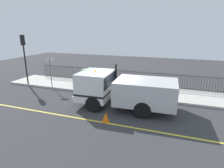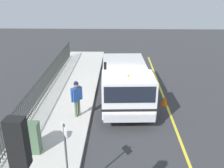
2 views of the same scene
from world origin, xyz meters
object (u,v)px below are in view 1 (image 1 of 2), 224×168
(work_truck, at_px, (120,88))
(street_sign, at_px, (50,68))
(worker_standing, at_px, (108,77))
(traffic_cone, at_px, (106,117))
(utility_cabinet, at_px, (84,76))
(traffic_light_near, at_px, (24,50))

(work_truck, height_order, street_sign, street_sign)
(worker_standing, height_order, traffic_cone, worker_standing)
(utility_cabinet, height_order, street_sign, street_sign)
(traffic_light_near, distance_m, utility_cabinet, 5.47)
(traffic_light_near, xyz_separation_m, traffic_cone, (-4.05, -8.99, -2.85))
(worker_standing, distance_m, street_sign, 4.85)
(utility_cabinet, bearing_deg, street_sign, 132.80)
(worker_standing, relative_size, street_sign, 0.72)
(work_truck, xyz_separation_m, street_sign, (1.85, 6.52, 0.45))
(work_truck, distance_m, worker_standing, 2.88)
(utility_cabinet, distance_m, street_sign, 2.90)
(work_truck, bearing_deg, street_sign, 71.54)
(traffic_cone, relative_size, street_sign, 0.22)
(work_truck, height_order, traffic_cone, work_truck)
(worker_standing, height_order, utility_cabinet, worker_standing)
(traffic_cone, distance_m, street_sign, 7.66)
(traffic_cone, bearing_deg, traffic_light_near, 65.73)
(utility_cabinet, bearing_deg, work_truck, -129.65)
(work_truck, bearing_deg, traffic_cone, 174.10)
(work_truck, relative_size, worker_standing, 3.45)
(street_sign, bearing_deg, work_truck, -105.87)
(work_truck, xyz_separation_m, traffic_light_near, (1.94, 9.11, 1.86))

